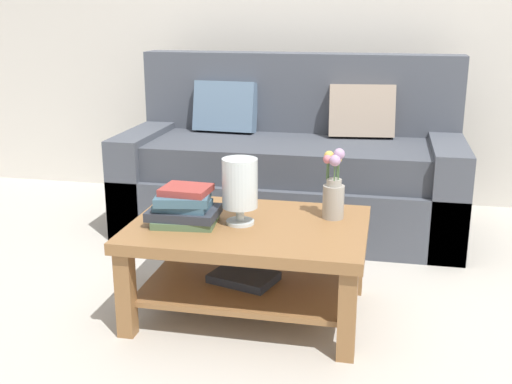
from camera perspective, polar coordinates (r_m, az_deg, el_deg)
ground_plane at (r=3.18m, az=2.16°, el=-8.41°), size 10.00×10.00×0.00m
back_wall at (r=4.53m, az=6.07°, el=16.45°), size 6.40×0.12×2.70m
couch at (r=3.94m, az=3.25°, el=2.08°), size 2.05×0.90×1.06m
coffee_table at (r=2.79m, az=-0.66°, el=-5.13°), size 1.03×0.73×0.43m
book_stack_main at (r=2.75m, az=-6.53°, el=-1.36°), size 0.30×0.25×0.16m
glass_hurricane_vase at (r=2.70m, az=-1.48°, el=0.59°), size 0.15×0.15×0.29m
flower_pitcher at (r=2.80m, az=7.06°, el=0.16°), size 0.10×0.10×0.32m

